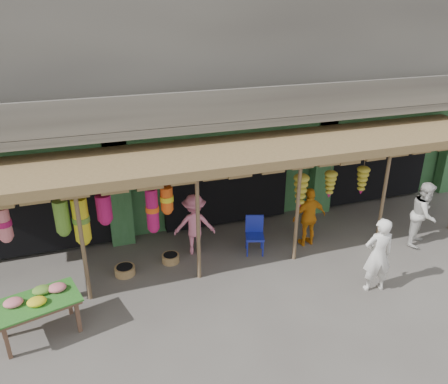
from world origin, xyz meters
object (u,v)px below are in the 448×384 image
object	(u,v)px
person_front	(378,255)
person_vendor	(309,217)
person_shopper	(195,224)
blue_chair	(255,232)
flower_table	(37,302)
person_right	(424,214)

from	to	relation	value
person_front	person_vendor	size ratio (longest dim) A/B	1.10
person_vendor	person_shopper	distance (m)	3.02
person_shopper	blue_chair	bearing A→B (deg)	177.31
flower_table	person_shopper	size ratio (longest dim) A/B	1.06
flower_table	person_right	size ratio (longest dim) A/B	0.98
blue_chair	person_right	xyz separation A→B (m)	(4.36, -1.09, 0.34)
blue_chair	person_right	world-z (taller)	person_right
flower_table	person_shopper	world-z (taller)	person_shopper
person_front	person_vendor	bearing A→B (deg)	-69.06
flower_table	blue_chair	bearing A→B (deg)	1.91
blue_chair	person_front	bearing A→B (deg)	-33.18
person_shopper	flower_table	bearing A→B (deg)	41.66
person_right	person_shopper	bearing A→B (deg)	128.72
person_shopper	person_right	bearing A→B (deg)	178.93
person_front	person_right	world-z (taller)	person_front
person_front	flower_table	bearing A→B (deg)	2.83
person_front	person_right	distance (m)	2.77
person_right	person_vendor	bearing A→B (deg)	125.10
person_front	person_shopper	xyz separation A→B (m)	(-3.40, 2.85, -0.08)
person_right	person_vendor	xyz separation A→B (m)	(-2.87, 0.95, -0.07)
blue_chair	person_shopper	world-z (taller)	person_shopper
flower_table	person_vendor	distance (m)	6.76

